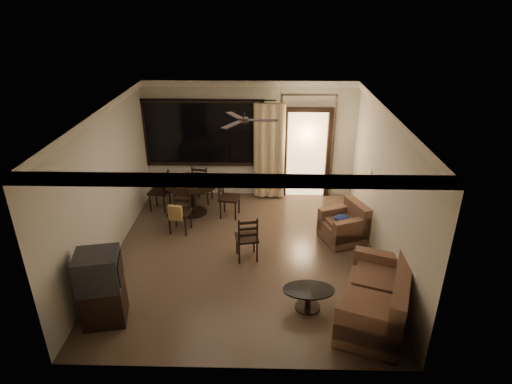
{
  "coord_description": "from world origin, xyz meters",
  "views": [
    {
      "loc": [
        0.38,
        -6.94,
        4.58
      ],
      "look_at": [
        0.2,
        0.2,
        1.24
      ],
      "focal_mm": 30.0,
      "sensor_mm": 36.0,
      "label": 1
    }
  ],
  "objects_px": {
    "dining_chair_south": "(180,218)",
    "tv_cabinet": "(101,288)",
    "side_chair": "(247,246)",
    "sofa": "(379,300)",
    "dining_table": "(193,189)",
    "dining_chair_west": "(160,198)",
    "dining_chair_north": "(203,191)",
    "coffee_table": "(308,295)",
    "dining_chair_east": "(229,205)",
    "armchair": "(345,225)"
  },
  "relations": [
    {
      "from": "dining_chair_south",
      "to": "side_chair",
      "type": "distance_m",
      "value": 1.74
    },
    {
      "from": "dining_chair_west",
      "to": "sofa",
      "type": "relative_size",
      "value": 0.5
    },
    {
      "from": "sofa",
      "to": "tv_cabinet",
      "type": "bearing_deg",
      "value": -158.33
    },
    {
      "from": "tv_cabinet",
      "to": "side_chair",
      "type": "distance_m",
      "value": 2.73
    },
    {
      "from": "coffee_table",
      "to": "dining_table",
      "type": "bearing_deg",
      "value": 125.99
    },
    {
      "from": "dining_table",
      "to": "side_chair",
      "type": "distance_m",
      "value": 2.26
    },
    {
      "from": "dining_chair_south",
      "to": "dining_chair_north",
      "type": "xyz_separation_m",
      "value": [
        0.28,
        1.44,
        -0.02
      ]
    },
    {
      "from": "tv_cabinet",
      "to": "dining_chair_south",
      "type": "bearing_deg",
      "value": 64.72
    },
    {
      "from": "dining_chair_west",
      "to": "dining_chair_east",
      "type": "height_order",
      "value": "same"
    },
    {
      "from": "dining_chair_west",
      "to": "sofa",
      "type": "height_order",
      "value": "dining_chair_west"
    },
    {
      "from": "tv_cabinet",
      "to": "side_chair",
      "type": "bearing_deg",
      "value": 27.79
    },
    {
      "from": "dining_chair_south",
      "to": "sofa",
      "type": "xyz_separation_m",
      "value": [
        3.51,
        -2.59,
        0.06
      ]
    },
    {
      "from": "dining_chair_west",
      "to": "coffee_table",
      "type": "xyz_separation_m",
      "value": [
        3.11,
        -3.34,
        -0.04
      ]
    },
    {
      "from": "sofa",
      "to": "coffee_table",
      "type": "height_order",
      "value": "sofa"
    },
    {
      "from": "dining_chair_west",
      "to": "side_chair",
      "type": "bearing_deg",
      "value": 56.34
    },
    {
      "from": "dining_chair_south",
      "to": "tv_cabinet",
      "type": "distance_m",
      "value": 2.79
    },
    {
      "from": "tv_cabinet",
      "to": "coffee_table",
      "type": "relative_size",
      "value": 1.45
    },
    {
      "from": "armchair",
      "to": "coffee_table",
      "type": "height_order",
      "value": "armchair"
    },
    {
      "from": "dining_chair_east",
      "to": "dining_chair_south",
      "type": "height_order",
      "value": "same"
    },
    {
      "from": "sofa",
      "to": "coffee_table",
      "type": "relative_size",
      "value": 2.34
    },
    {
      "from": "dining_table",
      "to": "dining_chair_north",
      "type": "bearing_deg",
      "value": 77.54
    },
    {
      "from": "dining_table",
      "to": "tv_cabinet",
      "type": "bearing_deg",
      "value": -102.66
    },
    {
      "from": "coffee_table",
      "to": "side_chair",
      "type": "bearing_deg",
      "value": 126.82
    },
    {
      "from": "dining_chair_west",
      "to": "dining_chair_south",
      "type": "relative_size",
      "value": 1.0
    },
    {
      "from": "dining_chair_south",
      "to": "sofa",
      "type": "bearing_deg",
      "value": -26.76
    },
    {
      "from": "dining_table",
      "to": "dining_chair_south",
      "type": "distance_m",
      "value": 0.9
    },
    {
      "from": "dining_chair_north",
      "to": "side_chair",
      "type": "xyz_separation_m",
      "value": [
        1.16,
        -2.41,
        -0.01
      ]
    },
    {
      "from": "dining_chair_east",
      "to": "dining_chair_north",
      "type": "relative_size",
      "value": 1.0
    },
    {
      "from": "dining_chair_north",
      "to": "dining_chair_south",
      "type": "bearing_deg",
      "value": 88.79
    },
    {
      "from": "dining_chair_east",
      "to": "armchair",
      "type": "xyz_separation_m",
      "value": [
        2.42,
        -0.95,
        0.04
      ]
    },
    {
      "from": "dining_chair_east",
      "to": "sofa",
      "type": "height_order",
      "value": "dining_chair_east"
    },
    {
      "from": "dining_chair_east",
      "to": "coffee_table",
      "type": "distance_m",
      "value": 3.41
    },
    {
      "from": "dining_chair_west",
      "to": "dining_chair_north",
      "type": "height_order",
      "value": "same"
    },
    {
      "from": "dining_chair_west",
      "to": "side_chair",
      "type": "distance_m",
      "value": 2.86
    },
    {
      "from": "tv_cabinet",
      "to": "coffee_table",
      "type": "height_order",
      "value": "tv_cabinet"
    },
    {
      "from": "dining_chair_west",
      "to": "tv_cabinet",
      "type": "distance_m",
      "value": 3.7
    },
    {
      "from": "dining_table",
      "to": "coffee_table",
      "type": "bearing_deg",
      "value": -54.01
    },
    {
      "from": "dining_table",
      "to": "coffee_table",
      "type": "relative_size",
      "value": 1.46
    },
    {
      "from": "coffee_table",
      "to": "tv_cabinet",
      "type": "bearing_deg",
      "value": -173.69
    },
    {
      "from": "armchair",
      "to": "coffee_table",
      "type": "distance_m",
      "value": 2.3
    },
    {
      "from": "armchair",
      "to": "coffee_table",
      "type": "bearing_deg",
      "value": -135.05
    },
    {
      "from": "tv_cabinet",
      "to": "coffee_table",
      "type": "bearing_deg",
      "value": -5.42
    },
    {
      "from": "side_chair",
      "to": "sofa",
      "type": "bearing_deg",
      "value": 130.88
    },
    {
      "from": "dining_chair_east",
      "to": "side_chair",
      "type": "distance_m",
      "value": 1.74
    },
    {
      "from": "armchair",
      "to": "side_chair",
      "type": "distance_m",
      "value": 2.09
    },
    {
      "from": "armchair",
      "to": "dining_chair_west",
      "type": "bearing_deg",
      "value": 141.56
    },
    {
      "from": "tv_cabinet",
      "to": "sofa",
      "type": "height_order",
      "value": "tv_cabinet"
    },
    {
      "from": "armchair",
      "to": "dining_chair_north",
      "type": "bearing_deg",
      "value": 130.17
    },
    {
      "from": "dining_table",
      "to": "dining_chair_west",
      "type": "bearing_deg",
      "value": 169.9
    },
    {
      "from": "dining_chair_east",
      "to": "side_chair",
      "type": "relative_size",
      "value": 1.02
    }
  ]
}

